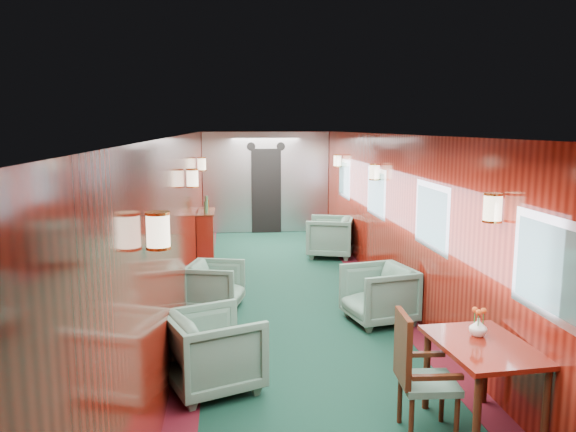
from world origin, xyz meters
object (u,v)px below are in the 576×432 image
object	(u,v)px
armchair_right_far	(330,237)
credenza	(206,234)
side_chair	(417,369)
armchair_left_near	(214,351)
dining_table	(483,358)
armchair_right_near	(379,294)
armchair_left_far	(216,285)

from	to	relation	value
armchair_right_far	credenza	bearing A→B (deg)	-76.38
side_chair	armchair_left_near	distance (m)	1.95
armchair_right_far	armchair_left_near	bearing A→B (deg)	-5.24
dining_table	armchair_right_far	distance (m)	6.39
credenza	armchair_right_far	bearing A→B (deg)	-2.69
armchair_right_near	armchair_right_far	xyz separation A→B (m)	(0.05, 3.72, 0.02)
armchair_left_near	armchair_right_near	xyz separation A→B (m)	(2.08, 1.66, -0.01)
credenza	armchair_left_far	xyz separation A→B (m)	(0.23, -3.04, -0.14)
credenza	armchair_left_far	distance (m)	3.05
dining_table	credenza	xyz separation A→B (m)	(-2.48, 6.50, -0.17)
armchair_left_far	armchair_left_near	bearing A→B (deg)	-164.65
armchair_left_far	armchair_right_far	xyz separation A→B (m)	(2.15, 2.93, 0.07)
side_chair	armchair_left_near	world-z (taller)	side_chair
armchair_left_far	dining_table	bearing A→B (deg)	-132.32
armchair_left_far	armchair_right_near	xyz separation A→B (m)	(2.10, -0.79, 0.04)
dining_table	armchair_left_far	world-z (taller)	dining_table
credenza	side_chair	bearing A→B (deg)	-73.52
dining_table	side_chair	world-z (taller)	side_chair
side_chair	armchair_right_near	xyz separation A→B (m)	(0.42, 2.66, -0.19)
credenza	armchair_right_far	size ratio (longest dim) A/B	1.38
dining_table	armchair_left_far	bearing A→B (deg)	118.48
armchair_left_near	armchair_right_near	world-z (taller)	armchair_left_near
armchair_right_near	armchair_right_far	size ratio (longest dim) A/B	0.94
credenza	armchair_right_near	world-z (taller)	credenza
credenza	armchair_right_near	distance (m)	4.49
armchair_left_near	armchair_right_near	distance (m)	2.66
credenza	armchair_right_near	bearing A→B (deg)	-58.62
dining_table	armchair_right_far	world-z (taller)	armchair_right_far
dining_table	armchair_right_near	world-z (taller)	dining_table
side_chair	credenza	bearing A→B (deg)	109.90
armchair_left_near	armchair_left_far	xyz separation A→B (m)	(-0.03, 2.45, -0.05)
side_chair	armchair_left_near	bearing A→B (deg)	152.33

